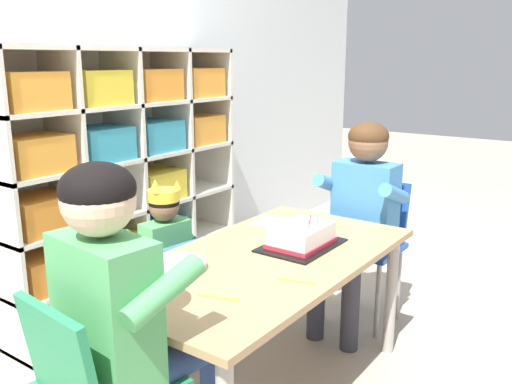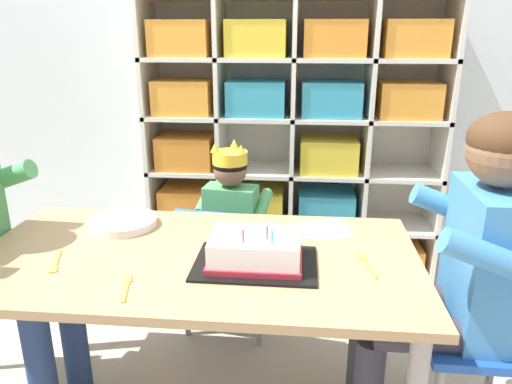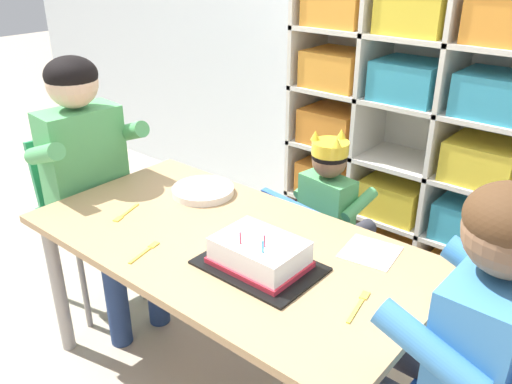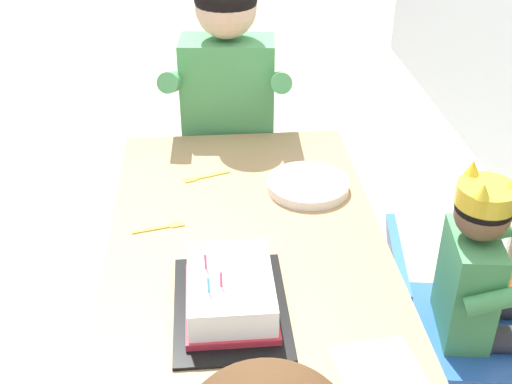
# 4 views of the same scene
# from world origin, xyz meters

# --- Properties ---
(storage_cubby_shelf) EXTENTS (1.42, 0.31, 1.36)m
(storage_cubby_shelf) POSITION_xyz_m (0.23, 1.06, 0.67)
(storage_cubby_shelf) COLOR silver
(storage_cubby_shelf) RESTS_ON ground
(activity_table) EXTENTS (1.31, 0.68, 0.58)m
(activity_table) POSITION_xyz_m (0.00, 0.00, 0.51)
(activity_table) COLOR #A37F56
(activity_table) RESTS_ON ground
(classroom_chair_blue) EXTENTS (0.41, 0.40, 0.57)m
(classroom_chair_blue) POSITION_xyz_m (0.01, 0.48, 0.34)
(classroom_chair_blue) COLOR blue
(classroom_chair_blue) RESTS_ON ground
(child_with_crown) EXTENTS (0.32, 0.32, 0.80)m
(child_with_crown) POSITION_xyz_m (0.03, 0.59, 0.49)
(child_with_crown) COLOR #4C9E5B
(child_with_crown) RESTS_ON ground
(classroom_chair_guest_side) EXTENTS (0.34, 0.36, 0.71)m
(classroom_chair_guest_side) POSITION_xyz_m (0.87, -0.04, 0.43)
(classroom_chair_guest_side) COLOR #1E4CA8
(classroom_chair_guest_side) RESTS_ON ground
(guest_at_table_side) EXTENTS (0.44, 0.41, 1.02)m
(guest_at_table_side) POSITION_xyz_m (0.75, -0.04, 0.63)
(guest_at_table_side) COLOR #3D7FBC
(guest_at_table_side) RESTS_ON ground
(birthday_cake_on_tray) EXTENTS (0.34, 0.24, 0.13)m
(birthday_cake_on_tray) POSITION_xyz_m (0.18, -0.05, 0.62)
(birthday_cake_on_tray) COLOR black
(birthday_cake_on_tray) RESTS_ON activity_table
(paper_plate_stack) EXTENTS (0.23, 0.23, 0.03)m
(paper_plate_stack) POSITION_xyz_m (-0.29, 0.19, 0.59)
(paper_plate_stack) COLOR white
(paper_plate_stack) RESTS_ON activity_table
(paper_napkin_square) EXTENTS (0.18, 0.18, 0.00)m
(paper_napkin_square) POSITION_xyz_m (0.39, 0.22, 0.58)
(paper_napkin_square) COLOR white
(paper_napkin_square) RESTS_ON activity_table
(fork_near_child_seat) EXTENTS (0.06, 0.14, 0.00)m
(fork_near_child_seat) POSITION_xyz_m (-0.38, -0.10, 0.58)
(fork_near_child_seat) COLOR yellow
(fork_near_child_seat) RESTS_ON activity_table
(fork_scattered_mid_table) EXTENTS (0.04, 0.15, 0.00)m
(fork_scattered_mid_table) POSITION_xyz_m (0.49, -0.03, 0.58)
(fork_scattered_mid_table) COLOR yellow
(fork_scattered_mid_table) RESTS_ON activity_table
(fork_at_table_front_edge) EXTENTS (0.05, 0.14, 0.00)m
(fork_at_table_front_edge) POSITION_xyz_m (-0.14, -0.21, 0.58)
(fork_at_table_front_edge) COLOR yellow
(fork_at_table_front_edge) RESTS_ON activity_table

